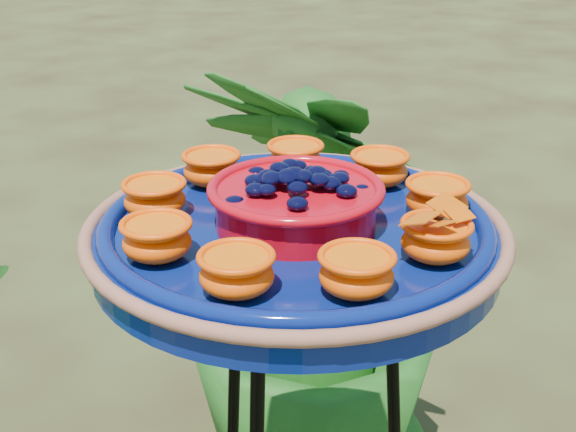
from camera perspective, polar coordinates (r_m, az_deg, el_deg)
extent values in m
torus|color=black|center=(1.01, 0.55, -3.67)|extent=(0.31, 0.31, 0.02)
cylinder|color=#071658|center=(0.99, 0.56, -1.85)|extent=(0.55, 0.55, 0.04)
torus|color=#965E44|center=(0.99, 0.56, -0.80)|extent=(0.53, 0.53, 0.02)
torus|color=#071658|center=(0.98, 0.56, -0.56)|extent=(0.48, 0.48, 0.02)
cylinder|color=#B50612|center=(0.97, 0.57, 0.63)|extent=(0.22, 0.22, 0.05)
torus|color=#B50612|center=(0.97, 0.57, 1.97)|extent=(0.22, 0.22, 0.01)
ellipsoid|color=black|center=(0.96, 0.57, 2.33)|extent=(0.17, 0.17, 0.04)
ellipsoid|color=#FF5D02|center=(1.11, 6.52, 3.17)|extent=(0.08, 0.08, 0.04)
cylinder|color=#FF6D05|center=(1.10, 6.56, 4.11)|extent=(0.07, 0.07, 0.01)
ellipsoid|color=#FF5D02|center=(1.14, 0.53, 3.94)|extent=(0.08, 0.08, 0.04)
cylinder|color=#FF6D05|center=(1.14, 0.53, 4.86)|extent=(0.07, 0.07, 0.01)
ellipsoid|color=#FF5D02|center=(1.11, -5.45, 3.20)|extent=(0.08, 0.08, 0.04)
cylinder|color=#FF6D05|center=(1.10, -5.48, 4.14)|extent=(0.07, 0.07, 0.01)
ellipsoid|color=#FF5D02|center=(1.02, -9.44, 1.07)|extent=(0.08, 0.08, 0.04)
cylinder|color=#FF6D05|center=(1.01, -9.51, 2.09)|extent=(0.07, 0.07, 0.01)
ellipsoid|color=#FF5D02|center=(0.91, -9.29, -1.88)|extent=(0.08, 0.08, 0.04)
cylinder|color=#FF6D05|center=(0.90, -9.37, -0.76)|extent=(0.07, 0.07, 0.01)
ellipsoid|color=#FF5D02|center=(0.83, -3.67, -4.29)|extent=(0.08, 0.08, 0.04)
cylinder|color=#FF6D05|center=(0.82, -3.70, -3.09)|extent=(0.07, 0.07, 0.01)
ellipsoid|color=#FF5D02|center=(0.83, 4.88, -4.31)|extent=(0.08, 0.08, 0.04)
cylinder|color=#FF6D05|center=(0.82, 4.93, -3.10)|extent=(0.07, 0.07, 0.01)
ellipsoid|color=#FF5D02|center=(0.91, 10.45, -1.92)|extent=(0.08, 0.08, 0.04)
cylinder|color=#FF6D05|center=(0.90, 10.54, -0.80)|extent=(0.07, 0.07, 0.01)
ellipsoid|color=#FF5D02|center=(1.02, 10.54, 1.03)|extent=(0.08, 0.08, 0.04)
cylinder|color=#FF6D05|center=(1.01, 10.62, 2.04)|extent=(0.07, 0.07, 0.01)
cylinder|color=black|center=(0.90, 10.59, -0.16)|extent=(0.01, 0.03, 0.00)
cube|color=#F65504|center=(0.88, 9.49, -0.14)|extent=(0.05, 0.04, 0.01)
cube|color=#F65504|center=(0.92, 11.25, 0.75)|extent=(0.05, 0.04, 0.01)
imported|color=#184E14|center=(1.87, 1.95, -5.32)|extent=(0.68, 0.68, 1.07)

